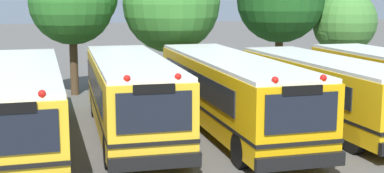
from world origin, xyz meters
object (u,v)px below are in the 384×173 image
school_bus_3 (325,88)px  tree_4 (342,24)px  tree_1 (76,1)px  tree_2 (175,4)px  school_bus_2 (230,90)px  school_bus_1 (130,93)px  school_bus_0 (21,101)px

school_bus_3 → tree_4: tree_4 is taller
tree_1 → tree_2: 4.72m
school_bus_2 → tree_4: size_ratio=2.23×
school_bus_3 → tree_2: (-3.63, 8.31, 2.98)m
school_bus_1 → school_bus_2: (3.46, -0.31, -0.02)m
tree_1 → tree_2: size_ratio=0.95×
school_bus_3 → tree_2: bearing=-68.0°
school_bus_0 → school_bus_2: 6.99m
school_bus_2 → tree_1: tree_1 is taller
tree_2 → tree_4: size_ratio=1.33×
school_bus_2 → tree_2: bearing=-89.6°
school_bus_1 → tree_4: bearing=-145.7°
school_bus_0 → tree_4: 18.66m
tree_2 → school_bus_0: bearing=-131.1°
school_bus_0 → school_bus_1: 3.54m
school_bus_0 → school_bus_1: (3.53, 0.14, 0.06)m
tree_2 → school_bus_3: bearing=-66.4°
school_bus_2 → school_bus_3: size_ratio=1.11×
school_bus_0 → tree_2: bearing=-131.7°
school_bus_1 → school_bus_2: bearing=176.4°
tree_1 → tree_2: (4.71, -0.31, -0.15)m
school_bus_3 → tree_2: size_ratio=1.51×
school_bus_3 → school_bus_2: bearing=-3.9°
school_bus_2 → tree_2: size_ratio=1.68×
school_bus_0 → tree_1: size_ratio=1.80×
tree_1 → tree_4: (14.24, 0.16, -1.27)m
school_bus_0 → tree_4: bearing=-153.4°
school_bus_3 → tree_1: bearing=-47.6°
school_bus_0 → school_bus_2: (6.99, -0.17, 0.04)m
school_bus_1 → tree_2: tree_2 is taller
school_bus_1 → school_bus_2: size_ratio=0.89×
tree_2 → tree_4: bearing=2.9°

